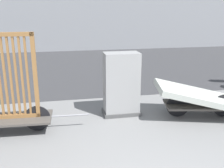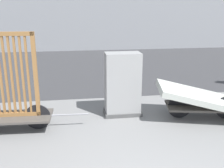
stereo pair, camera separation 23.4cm
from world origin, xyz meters
name	(u,v)px [view 2 (the right image)]	position (x,y,z in m)	size (l,w,h in m)	color
road_strip	(92,66)	(0.00, 8.17, 0.00)	(56.00, 7.78, 0.01)	#38383A
bike_cart_with_bedframe	(9,98)	(-1.91, 2.71, 0.63)	(2.21, 0.70, 1.83)	#4C4742
bike_cart_with_mattress	(204,100)	(1.92, 2.71, 0.41)	(2.45, 1.31, 0.72)	#4C4742
utility_cabinet	(123,86)	(0.29, 3.17, 0.63)	(0.79, 0.47, 1.34)	#4C4C4C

